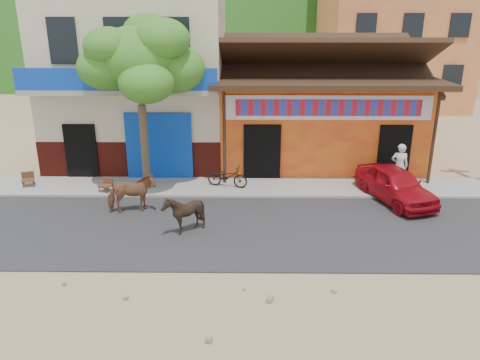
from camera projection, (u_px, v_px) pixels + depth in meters
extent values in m
plane|color=#9E825B|center=(287.00, 274.00, 11.56)|extent=(120.00, 120.00, 0.00)
cube|color=#28282B|center=(280.00, 229.00, 13.91)|extent=(60.00, 5.00, 0.04)
cube|color=gray|center=(273.00, 187.00, 17.20)|extent=(60.00, 2.00, 0.12)
cube|color=orange|center=(315.00, 118.00, 20.38)|extent=(8.00, 6.00, 3.60)
cube|color=beige|center=(141.00, 79.00, 19.90)|extent=(7.00, 6.00, 7.00)
cube|color=#CC723F|center=(392.00, 16.00, 32.11)|extent=(9.00, 9.00, 12.00)
cube|color=tan|center=(480.00, 29.00, 38.00)|extent=(8.00, 8.00, 10.00)
imported|color=brown|center=(132.00, 194.00, 14.89)|extent=(1.64, 1.12, 1.27)
imported|color=black|center=(184.00, 213.00, 13.49)|extent=(1.18, 1.07, 1.20)
imported|color=#A70B18|center=(395.00, 184.00, 15.84)|extent=(2.40, 3.72, 1.18)
imported|color=black|center=(227.00, 176.00, 17.00)|extent=(1.58, 0.90, 0.79)
imported|color=silver|center=(399.00, 166.00, 16.77)|extent=(0.66, 0.49, 1.64)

